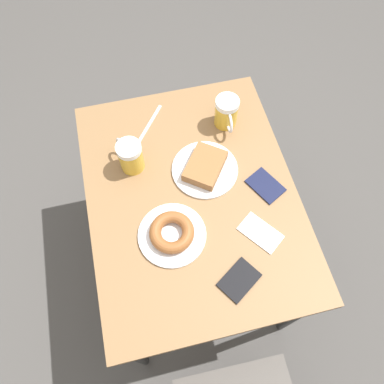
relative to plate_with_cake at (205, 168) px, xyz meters
The scene contains 10 objects.
ground_plane 0.74m from the plate_with_cake, 51.33° to the left, with size 8.00×8.00×0.00m, color #474442.
table 0.14m from the plate_with_cake, 51.33° to the left, with size 0.74×0.97×0.71m.
plate_with_cake is the anchor object (origin of this frame).
plate_with_donut 0.28m from the plate_with_cake, 52.35° to the left, with size 0.23×0.23×0.05m.
beer_mug_left 0.27m from the plate_with_cake, 18.16° to the right, with size 0.09×0.13×0.13m.
beer_mug_center 0.23m from the plate_with_cake, 124.69° to the right, with size 0.09×0.13×0.13m.
napkin_folded 0.31m from the plate_with_cake, 113.42° to the left, with size 0.15×0.16×0.00m.
fork 0.30m from the plate_with_cake, 58.44° to the right, with size 0.12×0.16×0.00m.
passport_near_edge 0.42m from the plate_with_cake, 90.79° to the left, with size 0.15×0.14×0.01m.
passport_far_edge 0.23m from the plate_with_cake, 149.56° to the left, with size 0.14×0.15×0.01m.
Camera 1 is at (0.14, 0.57, 1.90)m, focal length 35.00 mm.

